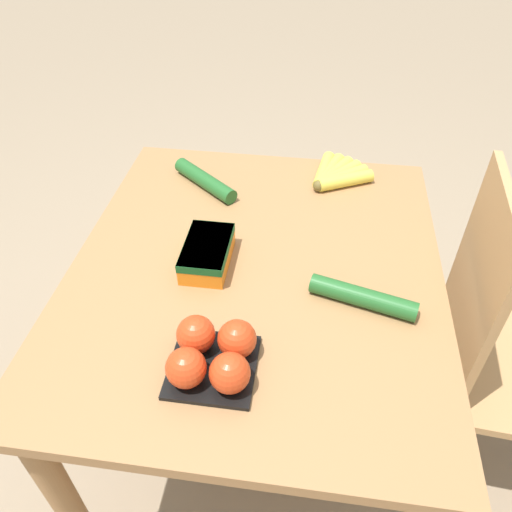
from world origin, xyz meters
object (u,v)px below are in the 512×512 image
Objects in this scene: carrot_bag at (207,252)px; chair at (498,352)px; banana_bunch at (335,175)px; tomato_pack at (212,355)px; cucumber_near at (205,180)px; cucumber_far at (363,297)px.

chair is at bearing 92.85° from carrot_bag.
banana_bunch is 1.09× the size of tomato_pack.
tomato_pack is 0.63m from cucumber_near.
banana_bunch is 1.07× the size of carrot_bag.
carrot_bag is (0.04, -0.75, 0.29)m from chair.
tomato_pack is at bearing -53.70° from cucumber_far.
chair reaches higher than cucumber_near.
chair reaches higher than cucumber_far.
cucumber_far is (-0.21, 0.29, -0.02)m from tomato_pack.
chair is 0.91m from cucumber_near.
cucumber_far is at bearing 126.30° from tomato_pack.
banana_bunch is 0.49m from carrot_bag.
tomato_pack is 0.98× the size of carrot_bag.
cucumber_far is at bearing 8.11° from banana_bunch.
carrot_bag is at bearing -35.98° from banana_bunch.
banana_bunch is 0.73m from tomato_pack.
cucumber_near and cucumber_far have the same top height.
banana_bunch is 0.49m from cucumber_far.
carrot_bag reaches higher than banana_bunch.
cucumber_near is 0.88× the size of cucumber_far.
cucumber_near is at bearing -166.36° from tomato_pack.
cucumber_far is (0.40, 0.43, 0.00)m from cucumber_near.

